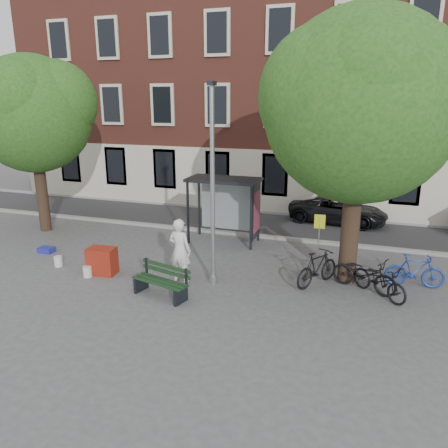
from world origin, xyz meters
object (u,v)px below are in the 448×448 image
painter (180,251)px  bike_c (380,280)px  notice_sign (319,231)px  bike_b (415,271)px  bike_d (317,268)px  car_dark (338,210)px  bike_a (364,274)px  lamppost (213,197)px  red_stand (102,261)px  bus_shelter (234,196)px  bench (161,283)px

painter → bike_c: (6.01, 0.85, -0.52)m
notice_sign → bike_b: bearing=-6.9°
bike_b → bike_d: bearing=100.4°
bike_c → notice_sign: bearing=100.5°
bike_d → car_dark: (0.03, 7.54, 0.06)m
bike_c → bike_a: bearing=97.8°
lamppost → red_stand: 4.44m
bike_b → bike_d: size_ratio=0.94×
bike_b → red_stand: 9.99m
bike_a → bike_b: bearing=-39.4°
bus_shelter → painter: size_ratio=1.38×
lamppost → notice_sign: (3.03, 1.81, -1.28)m
bike_a → red_stand: 8.40m
bus_shelter → bike_a: bearing=-31.8°
bike_d → notice_sign: notice_sign is taller
bike_d → car_dark: size_ratio=0.42×
bus_shelter → bike_a: size_ratio=1.40×
bike_b → painter: bearing=99.7°
bus_shelter → bike_d: (3.74, -3.24, -1.35)m
notice_sign → bus_shelter: bearing=143.3°
lamppost → red_stand: lamppost is taller
bike_c → red_stand: bike_c is taller
lamppost → bus_shelter: bearing=98.4°
bench → notice_sign: size_ratio=0.93×
lamppost → bike_c: lamppost is taller
bike_c → notice_sign: notice_sign is taller
painter → notice_sign: (4.06, 2.03, 0.47)m
car_dark → notice_sign: notice_sign is taller
lamppost → notice_sign: size_ratio=3.00×
bench → bike_c: bike_c is taller
bus_shelter → painter: (-0.42, -4.33, -0.88)m
bus_shelter → painter: bearing=-95.6°
bike_d → bike_b: bearing=-132.3°
bike_b → bike_c: bearing=130.1°
painter → bike_b: bearing=-158.0°
painter → red_stand: (-2.71, -0.28, -0.58)m
bus_shelter → bike_b: 7.18m
bike_a → bike_b: 1.65m
car_dark → bike_c: bearing=-160.1°
painter → bike_b: (7.04, 1.90, -0.51)m
red_stand → lamppost: bearing=7.6°
bench → bike_a: 6.10m
bike_a → bench: bearing=136.2°
lamppost → bike_a: (4.53, 0.92, -2.25)m
bus_shelter → notice_sign: bearing=-32.3°
bus_shelter → bike_b: bearing=-20.2°
lamppost → bike_b: bearing=15.6°
bike_b → notice_sign: 3.14m
bike_d → notice_sign: size_ratio=0.92×
painter → bench: 1.34m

